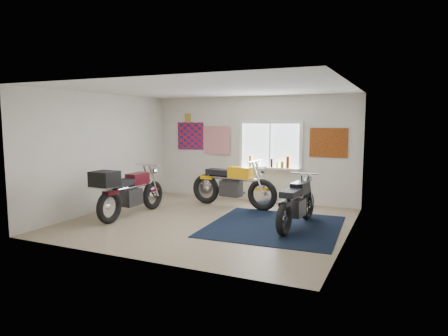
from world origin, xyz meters
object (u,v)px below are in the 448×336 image
at_px(yellow_triumph, 233,186).
at_px(maroon_tourer, 127,191).
at_px(navy_rug, 274,226).
at_px(black_chrome_bike, 297,205).

distance_m(yellow_triumph, maroon_tourer, 2.53).
bearing_deg(navy_rug, black_chrome_bike, 19.13).
relative_size(navy_rug, maroon_tourer, 1.21).
relative_size(black_chrome_bike, maroon_tourer, 0.93).
xyz_separation_m(black_chrome_bike, maroon_tourer, (-3.50, -0.73, 0.12)).
height_order(yellow_triumph, black_chrome_bike, yellow_triumph).
height_order(navy_rug, maroon_tourer, maroon_tourer).
distance_m(yellow_triumph, black_chrome_bike, 2.22).
bearing_deg(black_chrome_bike, yellow_triumph, 62.31).
bearing_deg(black_chrome_bike, navy_rug, 114.04).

